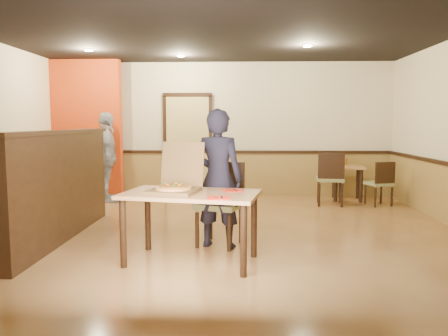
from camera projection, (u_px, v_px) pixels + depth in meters
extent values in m
plane|color=#AE7A43|center=(217.00, 237.00, 5.92)|extent=(7.00, 7.00, 0.00)
plane|color=black|center=(216.00, 24.00, 5.63)|extent=(7.00, 7.00, 0.00)
plane|color=beige|center=(225.00, 129.00, 9.25)|extent=(7.00, 0.00, 7.00)
cube|color=olive|center=(225.00, 174.00, 9.32)|extent=(7.00, 0.04, 0.90)
cube|color=black|center=(225.00, 152.00, 9.25)|extent=(7.00, 0.06, 0.06)
cube|color=tan|center=(188.00, 146.00, 9.28)|extent=(0.90, 0.06, 2.10)
cube|color=black|center=(64.00, 187.00, 5.72)|extent=(0.14, 3.00, 1.40)
cube|color=black|center=(61.00, 132.00, 5.65)|extent=(0.20, 3.10, 0.05)
cube|color=red|center=(82.00, 129.00, 8.86)|extent=(1.60, 0.20, 2.78)
cylinder|color=beige|center=(89.00, 50.00, 7.50)|extent=(0.14, 0.14, 0.02)
cylinder|color=beige|center=(181.00, 56.00, 8.14)|extent=(0.14, 0.14, 0.02)
cylinder|color=beige|center=(307.00, 46.00, 7.07)|extent=(0.14, 0.14, 0.02)
cube|color=tan|center=(191.00, 194.00, 4.76)|extent=(1.59, 1.09, 0.04)
cylinder|color=black|center=(123.00, 233.00, 4.62)|extent=(0.07, 0.07, 0.74)
cylinder|color=black|center=(148.00, 220.00, 5.27)|extent=(0.07, 0.07, 0.74)
cylinder|color=black|center=(244.00, 241.00, 4.34)|extent=(0.07, 0.07, 0.74)
cylinder|color=black|center=(254.00, 225.00, 4.99)|extent=(0.07, 0.07, 0.74)
cube|color=olive|center=(219.00, 205.00, 5.46)|extent=(0.65, 0.65, 0.07)
cube|color=black|center=(226.00, 181.00, 5.65)|extent=(0.48, 0.20, 0.49)
cylinder|color=black|center=(197.00, 230.00, 5.37)|extent=(0.05, 0.05, 0.45)
cylinder|color=black|center=(211.00, 223.00, 5.76)|extent=(0.05, 0.05, 0.45)
cylinder|color=black|center=(229.00, 233.00, 5.22)|extent=(0.05, 0.05, 0.45)
cylinder|color=black|center=(241.00, 225.00, 5.61)|extent=(0.05, 0.05, 0.45)
cube|color=olive|center=(330.00, 179.00, 8.14)|extent=(0.55, 0.55, 0.06)
cube|color=black|center=(331.00, 166.00, 7.89)|extent=(0.47, 0.11, 0.47)
cylinder|color=black|center=(340.00, 192.00, 8.33)|extent=(0.05, 0.05, 0.43)
cylinder|color=black|center=(342.00, 196.00, 7.93)|extent=(0.05, 0.05, 0.43)
cylinder|color=black|center=(318.00, 192.00, 8.40)|extent=(0.05, 0.05, 0.43)
cylinder|color=black|center=(319.00, 195.00, 8.01)|extent=(0.05, 0.05, 0.43)
cube|color=olive|center=(379.00, 183.00, 8.11)|extent=(0.51, 0.51, 0.05)
cube|color=black|center=(385.00, 173.00, 7.91)|extent=(0.39, 0.14, 0.39)
cylinder|color=black|center=(381.00, 194.00, 8.34)|extent=(0.04, 0.04, 0.36)
cylinder|color=black|center=(392.00, 197.00, 8.01)|extent=(0.04, 0.04, 0.36)
cylinder|color=black|center=(365.00, 195.00, 8.26)|extent=(0.04, 0.04, 0.36)
cylinder|color=black|center=(375.00, 198.00, 7.94)|extent=(0.04, 0.04, 0.36)
cube|color=tan|center=(348.00, 167.00, 8.65)|extent=(0.71, 0.71, 0.04)
cylinder|color=black|center=(336.00, 185.00, 8.49)|extent=(0.07, 0.07, 0.64)
cylinder|color=black|center=(334.00, 182.00, 8.96)|extent=(0.07, 0.07, 0.64)
cylinder|color=black|center=(361.00, 186.00, 8.41)|extent=(0.07, 0.07, 0.64)
cylinder|color=black|center=(358.00, 183.00, 8.88)|extent=(0.07, 0.07, 0.64)
imported|color=black|center=(218.00, 179.00, 5.35)|extent=(0.71, 0.55, 1.71)
imported|color=#95959D|center=(107.00, 157.00, 8.46)|extent=(0.76, 1.11, 1.75)
cube|color=brown|center=(174.00, 191.00, 4.75)|extent=(0.60, 0.60, 0.04)
cube|color=brown|center=(183.00, 164.00, 5.01)|extent=(0.52, 0.20, 0.50)
cylinder|color=#EA9D55|center=(174.00, 188.00, 4.75)|extent=(0.49, 0.49, 0.03)
cube|color=red|center=(219.00, 198.00, 4.41)|extent=(0.26, 0.26, 0.01)
cylinder|color=silver|center=(216.00, 197.00, 4.41)|extent=(0.04, 0.19, 0.01)
cube|color=silver|center=(221.00, 197.00, 4.40)|extent=(0.05, 0.20, 0.00)
cube|color=red|center=(232.00, 190.00, 4.88)|extent=(0.27, 0.27, 0.00)
cylinder|color=silver|center=(230.00, 190.00, 4.88)|extent=(0.07, 0.18, 0.01)
cube|color=silver|center=(235.00, 190.00, 4.88)|extent=(0.08, 0.19, 0.00)
cylinder|color=brown|center=(346.00, 162.00, 8.78)|extent=(0.06, 0.06, 0.15)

